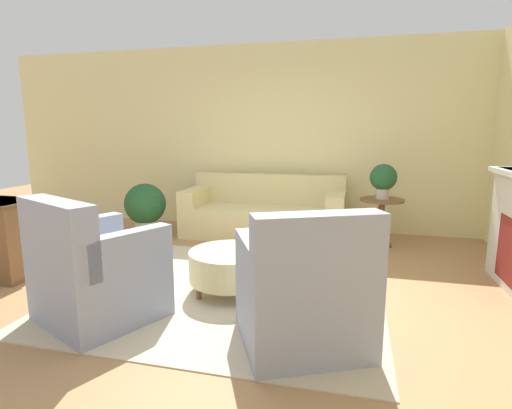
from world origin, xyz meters
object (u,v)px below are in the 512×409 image
(couch, at_px, (264,214))
(ottoman_table, at_px, (232,265))
(armchair_right, at_px, (304,294))
(potted_plant_on_side_table, at_px, (383,179))
(potted_plant_floor, at_px, (145,206))
(side_table, at_px, (381,214))
(armchair_left, at_px, (94,274))

(couch, bearing_deg, ottoman_table, -85.29)
(ottoman_table, bearing_deg, armchair_right, -45.66)
(armchair_right, bearing_deg, ottoman_table, 134.34)
(couch, xyz_separation_m, potted_plant_on_side_table, (1.61, -0.14, 0.58))
(armchair_right, distance_m, ottoman_table, 1.12)
(potted_plant_floor, bearing_deg, couch, 14.57)
(armchair_right, relative_size, potted_plant_floor, 1.43)
(armchair_right, xyz_separation_m, ottoman_table, (-0.78, 0.80, -0.12))
(side_table, bearing_deg, armchair_right, -103.30)
(couch, distance_m, armchair_right, 3.08)
(armchair_right, relative_size, potted_plant_on_side_table, 2.40)
(side_table, xyz_separation_m, potted_plant_floor, (-3.28, -0.29, 0.00))
(potted_plant_on_side_table, distance_m, potted_plant_floor, 3.32)
(couch, height_order, armchair_right, armchair_right)
(armchair_left, xyz_separation_m, side_table, (2.33, 2.78, 0.05))
(side_table, height_order, potted_plant_floor, potted_plant_floor)
(potted_plant_on_side_table, bearing_deg, armchair_right, -103.30)
(potted_plant_on_side_table, bearing_deg, armchair_left, -129.89)
(ottoman_table, relative_size, potted_plant_on_side_table, 1.74)
(armchair_left, relative_size, potted_plant_on_side_table, 2.40)
(side_table, bearing_deg, armchair_left, -129.89)
(potted_plant_floor, bearing_deg, side_table, 5.06)
(armchair_left, distance_m, potted_plant_floor, 2.67)
(side_table, xyz_separation_m, potted_plant_on_side_table, (0.00, 0.00, 0.46))
(couch, height_order, potted_plant_on_side_table, potted_plant_on_side_table)
(armchair_left, bearing_deg, ottoman_table, 41.95)
(ottoman_table, distance_m, side_table, 2.46)
(armchair_left, height_order, armchair_right, same)
(ottoman_table, relative_size, potted_plant_floor, 1.03)
(ottoman_table, bearing_deg, potted_plant_floor, 137.32)
(couch, xyz_separation_m, side_table, (1.61, -0.14, 0.12))
(couch, relative_size, potted_plant_floor, 2.97)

